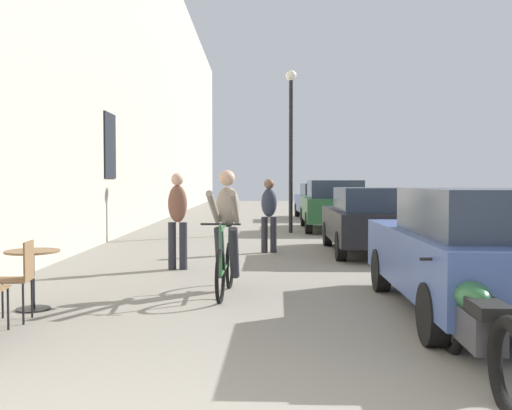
{
  "coord_description": "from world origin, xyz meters",
  "views": [
    {
      "loc": [
        0.63,
        -2.83,
        1.54
      ],
      "look_at": [
        0.62,
        12.95,
        0.91
      ],
      "focal_mm": 40.67,
      "sensor_mm": 36.0,
      "label": 1
    }
  ],
  "objects": [
    {
      "name": "building_facade_left",
      "position": [
        -3.45,
        14.0,
        5.56
      ],
      "size": [
        0.54,
        68.0,
        11.13
      ],
      "color": "#B7AD99",
      "rests_on": "ground_plane"
    },
    {
      "name": "cafe_table_mid",
      "position": [
        -2.07,
        4.11,
        0.52
      ],
      "size": [
        0.64,
        0.64,
        0.72
      ],
      "color": "black",
      "rests_on": "ground_plane"
    },
    {
      "name": "cafe_chair_mid_toward_street",
      "position": [
        -1.99,
        3.53,
        0.52
      ],
      "size": [
        0.41,
        0.41,
        0.89
      ],
      "color": "black",
      "rests_on": "ground_plane"
    },
    {
      "name": "cyclist_on_bicycle",
      "position": [
        0.22,
        5.2,
        0.81
      ],
      "size": [
        0.52,
        1.76,
        1.74
      ],
      "color": "black",
      "rests_on": "ground_plane"
    },
    {
      "name": "pedestrian_near",
      "position": [
        -0.75,
        7.34,
        0.96
      ],
      "size": [
        0.36,
        0.27,
        1.7
      ],
      "color": "#26262D",
      "rests_on": "ground_plane"
    },
    {
      "name": "pedestrian_mid",
      "position": [
        0.91,
        9.78,
        0.9
      ],
      "size": [
        0.37,
        0.28,
        1.61
      ],
      "color": "#26262D",
      "rests_on": "ground_plane"
    },
    {
      "name": "street_lamp",
      "position": [
        1.68,
        14.71,
        3.11
      ],
      "size": [
        0.32,
        0.32,
        4.9
      ],
      "color": "black",
      "rests_on": "ground_plane"
    },
    {
      "name": "parked_car_nearest",
      "position": [
        3.12,
        3.79,
        0.76
      ],
      "size": [
        1.87,
        4.2,
        1.47
      ],
      "color": "#384C84",
      "rests_on": "ground_plane"
    },
    {
      "name": "parked_car_second",
      "position": [
        3.07,
        9.63,
        0.74
      ],
      "size": [
        1.78,
        4.04,
        1.42
      ],
      "color": "black",
      "rests_on": "ground_plane"
    },
    {
      "name": "parked_car_third",
      "position": [
        3.09,
        15.69,
        0.82
      ],
      "size": [
        2.01,
        4.53,
        1.59
      ],
      "color": "#23512D",
      "rests_on": "ground_plane"
    },
    {
      "name": "parked_car_fourth",
      "position": [
        3.27,
        21.39,
        0.77
      ],
      "size": [
        1.81,
        4.18,
        1.48
      ],
      "color": "#384C84",
      "rests_on": "ground_plane"
    },
    {
      "name": "parked_motorcycle",
      "position": [
        2.37,
        1.7,
        0.4
      ],
      "size": [
        0.62,
        2.15,
        0.92
      ],
      "color": "black",
      "rests_on": "ground_plane"
    }
  ]
}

